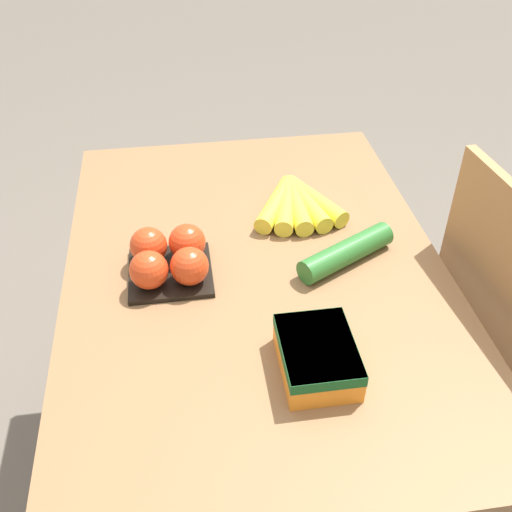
{
  "coord_description": "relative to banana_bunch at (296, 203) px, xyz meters",
  "views": [
    {
      "loc": [
        0.88,
        -0.13,
        1.47
      ],
      "look_at": [
        0.0,
        0.0,
        0.77
      ],
      "focal_mm": 42.0,
      "sensor_mm": 36.0,
      "label": 1
    }
  ],
  "objects": [
    {
      "name": "banana_bunch",
      "position": [
        0.0,
        0.0,
        0.0
      ],
      "size": [
        0.2,
        0.2,
        0.04
      ],
      "color": "brown",
      "rests_on": "dining_table"
    },
    {
      "name": "tomato_pack",
      "position": [
        0.18,
        -0.28,
        0.02
      ],
      "size": [
        0.16,
        0.16,
        0.08
      ],
      "color": "black",
      "rests_on": "dining_table"
    },
    {
      "name": "carrot_bag",
      "position": [
        0.45,
        -0.06,
        0.01
      ],
      "size": [
        0.15,
        0.12,
        0.06
      ],
      "color": "orange",
      "rests_on": "dining_table"
    },
    {
      "name": "dining_table",
      "position": [
        0.18,
        -0.11,
        -0.15
      ],
      "size": [
        1.05,
        0.73,
        0.74
      ],
      "color": "olive",
      "rests_on": "ground_plane"
    },
    {
      "name": "ground_plane",
      "position": [
        0.18,
        -0.11,
        -0.76
      ],
      "size": [
        12.0,
        12.0,
        0.0
      ],
      "primitive_type": "plane",
      "color": "#665B51"
    },
    {
      "name": "cucumber_near",
      "position": [
        0.19,
        0.06,
        0.0
      ],
      "size": [
        0.14,
        0.21,
        0.05
      ],
      "color": "#2D702D",
      "rests_on": "dining_table"
    }
  ]
}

